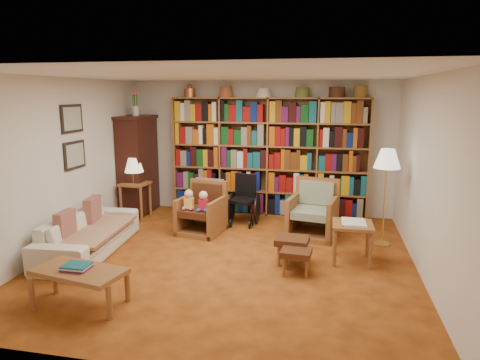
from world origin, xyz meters
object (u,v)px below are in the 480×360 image
(armchair_leather, at_px, (203,211))
(armchair_sage, at_px, (313,214))
(side_table_papers, at_px, (352,229))
(footstool_a, at_px, (292,242))
(footstool_b, at_px, (296,254))
(coffee_table, at_px, (79,274))
(sofa, at_px, (89,233))
(floor_lamp, at_px, (387,163))
(side_table_lamp, at_px, (135,191))
(wheelchair, at_px, (244,201))

(armchair_leather, distance_m, armchair_sage, 1.81)
(armchair_sage, bearing_deg, side_table_papers, -61.76)
(side_table_papers, height_order, footstool_a, side_table_papers)
(side_table_papers, relative_size, footstool_b, 1.43)
(armchair_leather, distance_m, footstool_a, 1.92)
(armchair_leather, bearing_deg, coffee_table, -101.52)
(sofa, xyz_separation_m, floor_lamp, (4.20, 1.18, 0.98))
(armchair_leather, bearing_deg, armchair_sage, 6.74)
(armchair_leather, bearing_deg, side_table_lamp, 160.76)
(armchair_sage, distance_m, floor_lamp, 1.44)
(side_table_papers, bearing_deg, wheelchair, 140.17)
(floor_lamp, xyz_separation_m, footstool_b, (-1.20, -1.34, -1.01))
(floor_lamp, bearing_deg, coffee_table, -142.14)
(sofa, relative_size, side_table_lamp, 2.97)
(side_table_lamp, distance_m, coffee_table, 3.36)
(wheelchair, xyz_separation_m, footstool_b, (1.08, -2.06, -0.13))
(wheelchair, relative_size, coffee_table, 0.81)
(floor_lamp, bearing_deg, side_table_papers, -122.08)
(side_table_lamp, height_order, footstool_a, side_table_lamp)
(footstool_b, bearing_deg, armchair_sage, 85.14)
(side_table_lamp, height_order, side_table_papers, side_table_lamp)
(footstool_b, bearing_deg, side_table_papers, 38.06)
(side_table_lamp, relative_size, floor_lamp, 0.45)
(sofa, relative_size, side_table_papers, 3.43)
(sofa, xyz_separation_m, side_table_papers, (3.71, 0.40, 0.17))
(armchair_leather, height_order, armchair_sage, armchair_sage)
(armchair_leather, xyz_separation_m, wheelchair, (0.58, 0.64, 0.04))
(armchair_leather, height_order, coffee_table, armchair_leather)
(armchair_sage, distance_m, wheelchair, 1.30)
(armchair_sage, height_order, footstool_b, armchair_sage)
(coffee_table, bearing_deg, side_table_lamp, 105.19)
(armchair_leather, height_order, footstool_a, armchair_leather)
(footstool_a, height_order, footstool_b, footstool_a)
(sofa, height_order, armchair_leather, armchair_leather)
(sofa, bearing_deg, coffee_table, -157.06)
(sofa, height_order, side_table_lamp, side_table_lamp)
(armchair_sage, bearing_deg, footstool_b, -94.86)
(sofa, height_order, footstool_b, sofa)
(armchair_leather, relative_size, wheelchair, 0.99)
(armchair_sage, bearing_deg, sofa, -154.91)
(sofa, relative_size, coffee_table, 1.86)
(armchair_sage, height_order, coffee_table, armchair_sage)
(sofa, xyz_separation_m, side_table_lamp, (-0.10, 1.76, 0.22))
(side_table_lamp, bearing_deg, armchair_leather, -19.24)
(side_table_lamp, relative_size, side_table_papers, 1.15)
(armchair_sage, xyz_separation_m, coffee_table, (-2.36, -2.95, 0.02))
(side_table_lamp, bearing_deg, footstool_b, -31.71)
(side_table_lamp, distance_m, side_table_papers, 4.05)
(armchair_sage, distance_m, footstool_b, 1.63)
(sofa, height_order, footstool_a, sofa)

